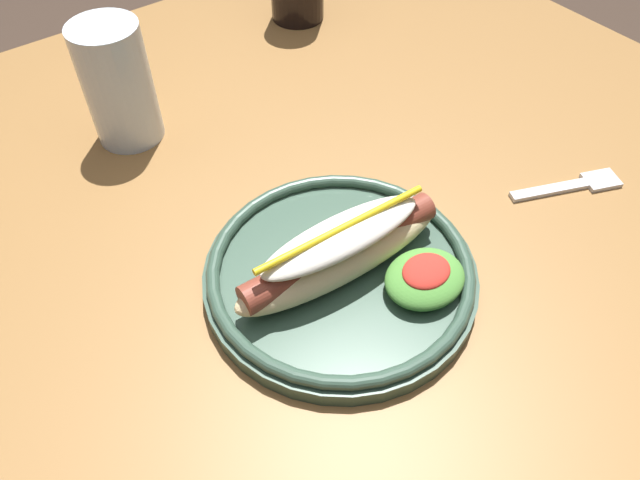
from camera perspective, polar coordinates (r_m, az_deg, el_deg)
dining_table at (r=0.66m, az=-8.10°, el=-5.57°), size 1.27×0.93×0.74m
hot_dog_plate at (r=0.53m, az=2.37°, el=-2.59°), size 0.24×0.24×0.08m
fork at (r=0.68m, az=22.92°, el=4.78°), size 0.12×0.06×0.00m
water_cup at (r=0.69m, az=-18.39°, el=13.90°), size 0.07×0.07×0.13m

